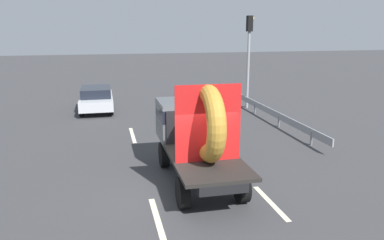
% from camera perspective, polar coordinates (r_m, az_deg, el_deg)
% --- Properties ---
extents(ground_plane, '(120.00, 120.00, 0.00)m').
position_cam_1_polar(ground_plane, '(11.91, -0.16, -10.44)').
color(ground_plane, '#38383A').
extents(flatbed_truck, '(2.02, 5.24, 3.31)m').
position_cam_1_polar(flatbed_truck, '(12.56, 0.39, -1.44)').
color(flatbed_truck, black).
rests_on(flatbed_truck, ground_plane).
extents(distant_sedan, '(1.84, 4.30, 1.40)m').
position_cam_1_polar(distant_sedan, '(23.35, -13.91, 3.14)').
color(distant_sedan, black).
rests_on(distant_sedan, ground_plane).
extents(traffic_light, '(0.42, 0.36, 5.45)m').
position_cam_1_polar(traffic_light, '(23.47, 8.36, 10.40)').
color(traffic_light, gray).
rests_on(traffic_light, ground_plane).
extents(guardrail, '(0.10, 12.45, 0.71)m').
position_cam_1_polar(guardrail, '(20.91, 10.89, 1.46)').
color(guardrail, gray).
rests_on(guardrail, ground_plane).
extents(lane_dash_left_near, '(0.16, 2.80, 0.01)m').
position_cam_1_polar(lane_dash_left_near, '(10.22, -4.98, -14.77)').
color(lane_dash_left_near, beige).
rests_on(lane_dash_left_near, ground_plane).
extents(lane_dash_left_far, '(0.16, 2.55, 0.01)m').
position_cam_1_polar(lane_dash_left_far, '(17.95, -8.74, -2.20)').
color(lane_dash_left_far, beige).
rests_on(lane_dash_left_far, ground_plane).
extents(lane_dash_right_near, '(0.16, 2.27, 0.01)m').
position_cam_1_polar(lane_dash_right_near, '(11.42, 11.49, -11.81)').
color(lane_dash_right_near, beige).
rests_on(lane_dash_right_near, ground_plane).
extents(lane_dash_right_far, '(0.16, 2.34, 0.01)m').
position_cam_1_polar(lane_dash_right_far, '(18.47, 1.39, -1.58)').
color(lane_dash_right_far, beige).
rests_on(lane_dash_right_far, ground_plane).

